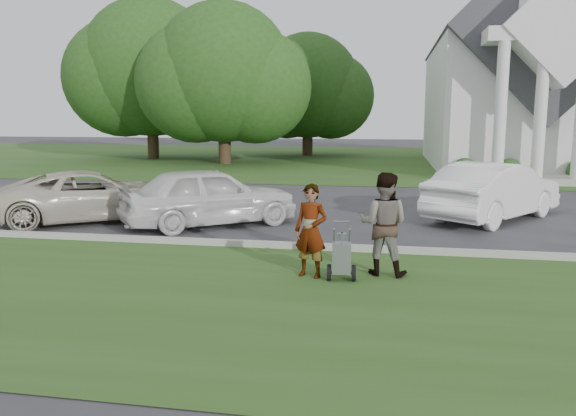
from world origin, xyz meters
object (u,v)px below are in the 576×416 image
(tree_back, at_px, (308,91))
(car_a, at_px, (92,196))
(tree_left, at_px, (223,79))
(person_right, at_px, (383,225))
(tree_far, at_px, (150,74))
(car_d, at_px, (494,191))
(church, at_px, (517,62))
(striping_cart, at_px, (342,259))
(car_b, at_px, (209,196))
(parking_meter_near, at_px, (313,219))
(person_left, at_px, (311,232))

(tree_back, relative_size, car_a, 1.89)
(tree_left, bearing_deg, person_right, -66.70)
(tree_far, distance_m, person_right, 31.00)
(car_a, bearing_deg, car_d, -113.83)
(car_a, bearing_deg, tree_back, -39.42)
(church, height_order, striping_cart, church)
(tree_back, relative_size, car_d, 1.92)
(striping_cart, xyz_separation_m, car_b, (-3.95, 4.55, 0.40))
(car_a, relative_size, car_d, 1.02)
(person_right, xyz_separation_m, car_d, (3.03, 6.29, -0.13))
(tree_left, bearing_deg, parking_meter_near, -68.90)
(tree_far, bearing_deg, car_a, -70.52)
(tree_far, bearing_deg, striping_cart, -60.25)
(tree_left, bearing_deg, striping_cart, -68.67)
(car_d, bearing_deg, tree_far, -9.35)
(striping_cart, relative_size, car_a, 0.21)
(tree_far, height_order, car_a, tree_far)
(church, height_order, car_a, church)
(parking_meter_near, distance_m, car_b, 4.31)
(car_d, bearing_deg, parking_meter_near, 85.75)
(person_right, distance_m, car_d, 6.98)
(person_right, relative_size, car_d, 0.38)
(tree_left, distance_m, car_b, 20.31)
(parking_meter_near, bearing_deg, tree_back, 98.52)
(parking_meter_near, distance_m, car_d, 6.85)
(striping_cart, xyz_separation_m, person_left, (-0.58, 0.14, 0.45))
(person_left, xyz_separation_m, car_a, (-6.88, 4.53, -0.15))
(church, distance_m, person_left, 26.53)
(tree_far, xyz_separation_m, car_a, (7.79, -22.02, -4.98))
(church, bearing_deg, tree_left, -176.21)
(tree_far, bearing_deg, parking_meter_near, -59.90)
(church, relative_size, parking_meter_near, 19.06)
(tree_left, xyz_separation_m, person_right, (9.97, -23.14, -4.15))
(church, distance_m, person_right, 25.76)
(tree_left, height_order, car_b, tree_left)
(tree_left, distance_m, tree_back, 8.95)
(tree_left, bearing_deg, car_a, -84.63)
(car_d, bearing_deg, person_left, 93.97)
(striping_cart, xyz_separation_m, car_a, (-7.46, 4.67, 0.30))
(tree_left, bearing_deg, church, 3.79)
(tree_back, bearing_deg, person_right, -79.16)
(striping_cart, bearing_deg, tree_back, 94.47)
(person_left, bearing_deg, tree_left, 127.15)
(tree_left, distance_m, car_a, 19.60)
(striping_cart, bearing_deg, car_a, 143.04)
(tree_far, xyz_separation_m, person_right, (15.97, -26.14, -4.73))
(church, bearing_deg, person_right, -106.19)
(church, distance_m, tree_back, 14.77)
(church, height_order, tree_left, church)
(tree_far, distance_m, person_left, 30.71)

